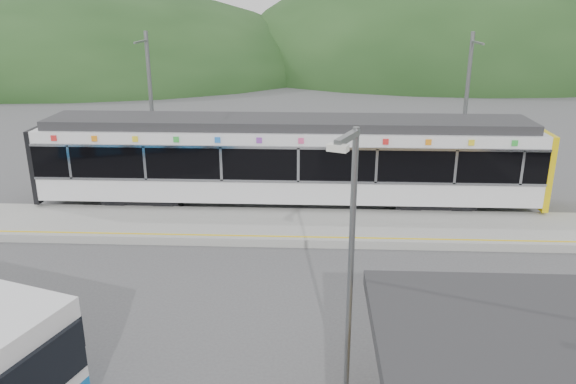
{
  "coord_description": "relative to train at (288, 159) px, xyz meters",
  "views": [
    {
      "loc": [
        0.33,
        -16.29,
        8.2
      ],
      "look_at": [
        -0.47,
        1.0,
        2.31
      ],
      "focal_mm": 35.0,
      "sensor_mm": 36.0,
      "label": 1
    }
  ],
  "objects": [
    {
      "name": "ground",
      "position": [
        0.72,
        -6.0,
        -2.06
      ],
      "size": [
        120.0,
        120.0,
        0.0
      ],
      "primitive_type": "plane",
      "color": "#4C4C4F",
      "rests_on": "ground"
    },
    {
      "name": "train",
      "position": [
        0.0,
        0.0,
        0.0
      ],
      "size": [
        20.44,
        3.01,
        3.74
      ],
      "color": "black",
      "rests_on": "ground"
    },
    {
      "name": "platform",
      "position": [
        0.72,
        -2.7,
        -1.91
      ],
      "size": [
        26.0,
        3.2,
        0.3
      ],
      "primitive_type": "cube",
      "color": "#9E9E99",
      "rests_on": "ground"
    },
    {
      "name": "yellow_line",
      "position": [
        0.72,
        -4.0,
        -1.76
      ],
      "size": [
        26.0,
        0.1,
        0.01
      ],
      "primitive_type": "cube",
      "color": "yellow",
      "rests_on": "platform"
    },
    {
      "name": "catenary_mast_east",
      "position": [
        7.72,
        2.56,
        1.58
      ],
      "size": [
        0.18,
        1.8,
        7.0
      ],
      "color": "slate",
      "rests_on": "ground"
    },
    {
      "name": "catenary_mast_west",
      "position": [
        -6.28,
        2.56,
        1.58
      ],
      "size": [
        0.18,
        1.8,
        7.0
      ],
      "color": "slate",
      "rests_on": "ground"
    },
    {
      "name": "hills",
      "position": [
        6.91,
        -0.71,
        -2.06
      ],
      "size": [
        146.0,
        149.0,
        26.0
      ],
      "color": "#1E3D19",
      "rests_on": "ground"
    },
    {
      "name": "lamp_post",
      "position": [
        1.83,
        -12.36,
        1.54
      ],
      "size": [
        0.51,
        1.12,
        6.04
      ],
      "rotation": [
        0.0,
        0.0,
        -0.41
      ],
      "color": "slate",
      "rests_on": "ground"
    }
  ]
}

